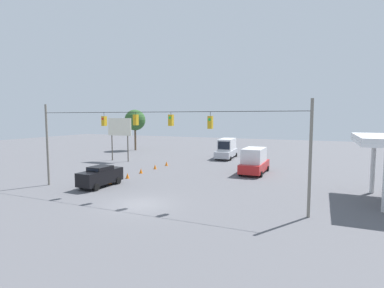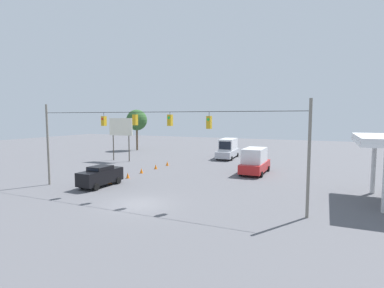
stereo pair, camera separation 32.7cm
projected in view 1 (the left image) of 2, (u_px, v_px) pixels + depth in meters
name	position (u px, v px, depth m)	size (l,w,h in m)	color
ground_plane	(140.00, 204.00, 22.32)	(140.00, 140.00, 0.00)	#56565B
overhead_signal_span	(154.00, 138.00, 23.62)	(23.43, 0.38, 7.68)	slate
box_truck_red_oncoming_far	(254.00, 161.00, 34.35)	(2.64, 6.15, 2.95)	red
box_truck_silver_withflow_deep	(227.00, 149.00, 47.25)	(2.90, 7.30, 3.07)	#A8AAB2
sedan_black_parked_shoulder	(100.00, 176.00, 27.98)	(2.03, 4.63, 1.92)	black
traffic_cone_nearest	(109.00, 181.00, 29.12)	(0.39, 0.39, 0.59)	orange
traffic_cone_second	(127.00, 176.00, 31.68)	(0.39, 0.39, 0.59)	orange
traffic_cone_third	(141.00, 171.00, 34.52)	(0.39, 0.39, 0.59)	orange
traffic_cone_fourth	(155.00, 167.00, 37.33)	(0.39, 0.39, 0.59)	orange
traffic_cone_fifth	(166.00, 164.00, 39.92)	(0.39, 0.39, 0.59)	orange
roadside_billboard	(120.00, 130.00, 43.87)	(4.05, 0.16, 6.32)	#4C473D
tree_horizon_left	(135.00, 120.00, 58.15)	(4.03, 4.03, 7.90)	brown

